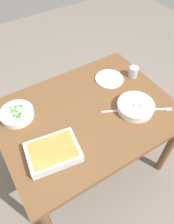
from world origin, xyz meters
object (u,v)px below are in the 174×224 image
(baking_dish, at_px, (53,152))
(drink_cup, at_px, (133,72))
(broccoli_bowl, at_px, (17,114))
(spoon_by_stew, at_px, (118,110))
(side_plate, at_px, (109,79))
(fork_on_table, at_px, (161,109))
(stew_bowl, at_px, (136,106))

(baking_dish, relative_size, drink_cup, 3.88)
(broccoli_bowl, bearing_deg, drink_cup, 174.69)
(broccoli_bowl, xyz_separation_m, spoon_by_stew, (-0.60, 0.32, -0.03))
(baking_dish, bearing_deg, drink_cup, -160.19)
(baking_dish, distance_m, side_plate, 0.76)
(spoon_by_stew, xyz_separation_m, fork_on_table, (-0.27, 0.15, -0.00))
(side_plate, height_order, fork_on_table, side_plate)
(fork_on_table, bearing_deg, drink_cup, -98.47)
(spoon_by_stew, bearing_deg, stew_bowl, 155.10)
(drink_cup, xyz_separation_m, fork_on_table, (0.06, 0.38, -0.04))
(stew_bowl, height_order, baking_dish, same)
(broccoli_bowl, distance_m, fork_on_table, 0.99)
(side_plate, relative_size, fork_on_table, 1.38)
(stew_bowl, distance_m, side_plate, 0.35)
(side_plate, height_order, spoon_by_stew, side_plate)
(drink_cup, relative_size, fork_on_table, 0.53)
(baking_dish, bearing_deg, broccoli_bowl, -78.92)
(drink_cup, relative_size, spoon_by_stew, 0.51)
(drink_cup, height_order, side_plate, drink_cup)
(stew_bowl, relative_size, side_plate, 1.17)
(stew_bowl, bearing_deg, baking_dish, 2.11)
(spoon_by_stew, bearing_deg, baking_dish, 8.10)
(stew_bowl, xyz_separation_m, side_plate, (-0.03, -0.35, -0.03))
(fork_on_table, bearing_deg, baking_dish, -5.32)
(stew_bowl, xyz_separation_m, spoon_by_stew, (0.11, -0.05, -0.03))
(stew_bowl, height_order, broccoli_bowl, broccoli_bowl)
(stew_bowl, height_order, side_plate, stew_bowl)
(broccoli_bowl, height_order, fork_on_table, broccoli_bowl)
(stew_bowl, bearing_deg, fork_on_table, 147.86)
(stew_bowl, xyz_separation_m, broccoli_bowl, (0.71, -0.37, -0.00))
(stew_bowl, xyz_separation_m, drink_cup, (-0.21, -0.28, 0.01))
(drink_cup, bearing_deg, side_plate, -19.87)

